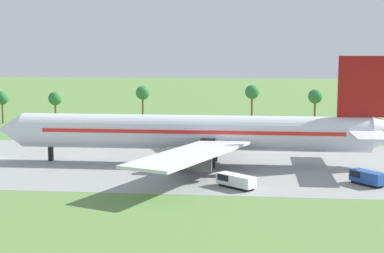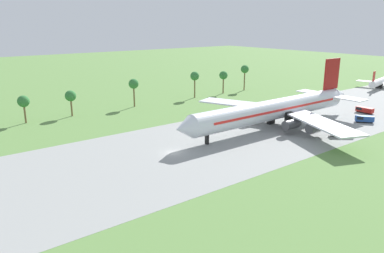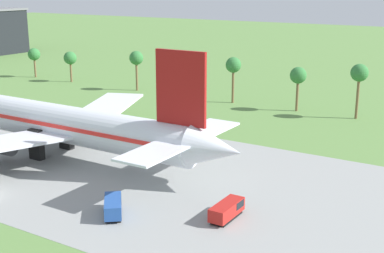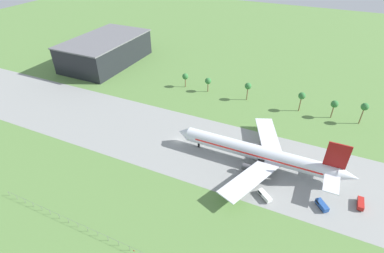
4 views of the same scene
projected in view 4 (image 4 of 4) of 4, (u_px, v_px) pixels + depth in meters
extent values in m
plane|color=#5B8442|center=(178.00, 141.00, 135.31)|extent=(600.00, 600.00, 0.00)
cube|color=gray|center=(178.00, 141.00, 135.31)|extent=(320.00, 44.00, 0.02)
cylinder|color=silver|center=(256.00, 152.00, 119.83)|extent=(59.91, 5.95, 5.95)
cone|color=silver|center=(184.00, 132.00, 131.09)|extent=(4.76, 5.83, 5.83)
cone|color=silver|center=(348.00, 176.00, 107.85)|extent=(7.43, 5.65, 5.65)
cube|color=red|center=(256.00, 151.00, 119.58)|extent=(50.92, 6.06, 0.59)
cube|color=maroon|center=(337.00, 156.00, 105.51)|extent=(7.73, 0.50, 10.11)
cube|color=silver|center=(333.00, 171.00, 109.41)|extent=(5.35, 23.78, 0.30)
cube|color=silver|center=(250.00, 178.00, 109.18)|extent=(17.79, 29.19, 0.44)
cube|color=silver|center=(268.00, 136.00, 130.45)|extent=(17.79, 29.19, 0.44)
cylinder|color=#4C4C51|center=(249.00, 168.00, 116.29)|extent=(5.35, 2.68, 2.68)
cylinder|color=#4C4C51|center=(251.00, 179.00, 110.99)|extent=(5.35, 2.68, 2.68)
cylinder|color=#4C4C51|center=(258.00, 147.00, 126.99)|extent=(5.35, 2.68, 2.68)
cylinder|color=#4C4C51|center=(267.00, 141.00, 130.61)|extent=(5.35, 2.68, 2.68)
cube|color=black|center=(199.00, 142.00, 130.30)|extent=(0.70, 0.90, 4.89)
cube|color=black|center=(261.00, 165.00, 118.04)|extent=(2.40, 1.20, 4.89)
cube|color=black|center=(265.00, 155.00, 122.95)|extent=(2.40, 1.20, 4.89)
cube|color=black|center=(321.00, 207.00, 103.34)|extent=(4.26, 4.62, 0.40)
cube|color=#234C99|center=(322.00, 205.00, 102.76)|extent=(4.92, 5.36, 1.66)
cube|color=black|center=(320.00, 201.00, 103.78)|extent=(2.75, 2.73, 0.90)
cube|color=black|center=(360.00, 205.00, 103.97)|extent=(1.83, 4.82, 0.40)
cube|color=#B21E19|center=(361.00, 203.00, 103.41)|extent=(2.04, 5.67, 1.58)
cube|color=black|center=(361.00, 200.00, 104.45)|extent=(2.05, 1.99, 0.90)
cube|color=black|center=(264.00, 197.00, 107.04)|extent=(5.11, 4.66, 0.40)
cube|color=white|center=(265.00, 195.00, 106.50)|extent=(5.94, 5.39, 1.54)
cube|color=black|center=(262.00, 192.00, 107.61)|extent=(2.93, 2.92, 0.90)
cylinder|color=slate|center=(9.00, 194.00, 107.40)|extent=(0.10, 0.10, 2.10)
cylinder|color=slate|center=(17.00, 197.00, 106.00)|extent=(0.10, 0.10, 2.10)
cylinder|color=slate|center=(25.00, 201.00, 104.61)|extent=(0.10, 0.10, 2.10)
cylinder|color=slate|center=(33.00, 204.00, 103.22)|extent=(0.10, 0.10, 2.10)
cylinder|color=slate|center=(42.00, 208.00, 101.83)|extent=(0.10, 0.10, 2.10)
cylinder|color=slate|center=(50.00, 212.00, 100.43)|extent=(0.10, 0.10, 2.10)
cylinder|color=slate|center=(59.00, 216.00, 99.04)|extent=(0.10, 0.10, 2.10)
cylinder|color=slate|center=(68.00, 221.00, 97.65)|extent=(0.10, 0.10, 2.10)
cylinder|color=slate|center=(78.00, 225.00, 96.25)|extent=(0.10, 0.10, 2.10)
cylinder|color=slate|center=(88.00, 229.00, 94.86)|extent=(0.10, 0.10, 2.10)
cylinder|color=slate|center=(98.00, 234.00, 93.47)|extent=(0.10, 0.10, 2.10)
cylinder|color=slate|center=(108.00, 238.00, 92.07)|extent=(0.10, 0.10, 2.10)
cylinder|color=slate|center=(119.00, 243.00, 90.68)|extent=(0.10, 0.10, 2.10)
cylinder|color=slate|center=(130.00, 248.00, 89.29)|extent=(0.10, 0.10, 2.10)
cylinder|color=slate|center=(141.00, 253.00, 87.90)|extent=(0.10, 0.10, 2.10)
cylinder|color=slate|center=(97.00, 232.00, 92.90)|extent=(80.00, 0.06, 0.06)
cylinder|color=gray|center=(134.00, 252.00, 88.59)|extent=(0.08, 0.08, 1.60)
cube|color=red|center=(134.00, 251.00, 88.24)|extent=(0.44, 0.03, 0.56)
cube|color=black|center=(106.00, 51.00, 206.46)|extent=(36.00, 60.00, 16.71)
cube|color=slate|center=(104.00, 39.00, 201.54)|extent=(36.72, 61.20, 0.80)
cylinder|color=brown|center=(247.00, 93.00, 164.48)|extent=(0.56, 0.56, 7.87)
sphere|color=#337538|center=(248.00, 86.00, 161.94)|extent=(3.60, 3.60, 3.60)
cylinder|color=brown|center=(300.00, 104.00, 154.58)|extent=(0.56, 0.56, 8.28)
sphere|color=#337538|center=(302.00, 96.00, 151.91)|extent=(3.60, 3.60, 3.60)
cylinder|color=brown|center=(208.00, 87.00, 173.10)|extent=(0.56, 0.56, 6.18)
sphere|color=#337538|center=(208.00, 81.00, 171.02)|extent=(3.60, 3.60, 3.60)
cylinder|color=brown|center=(185.00, 82.00, 178.14)|extent=(0.56, 0.56, 6.22)
sphere|color=#337538|center=(185.00, 76.00, 176.06)|extent=(3.60, 3.60, 3.60)
cylinder|color=brown|center=(361.00, 116.00, 144.40)|extent=(0.56, 0.56, 8.95)
sphere|color=#337538|center=(365.00, 107.00, 141.55)|extent=(3.60, 3.60, 3.60)
cylinder|color=brown|center=(332.00, 111.00, 149.38)|extent=(0.56, 0.56, 7.28)
sphere|color=#337538|center=(335.00, 104.00, 147.00)|extent=(3.60, 3.60, 3.60)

